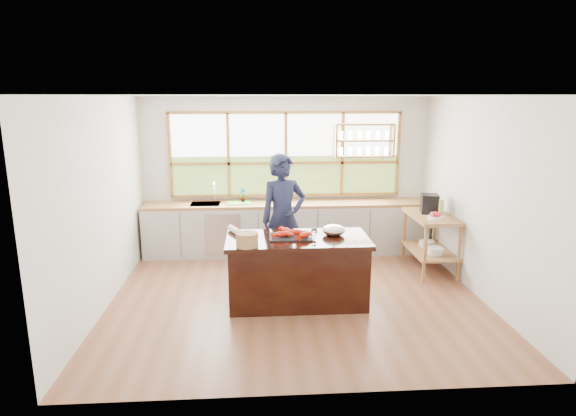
{
  "coord_description": "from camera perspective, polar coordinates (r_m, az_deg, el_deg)",
  "views": [
    {
      "loc": [
        -0.53,
        -6.17,
        2.68
      ],
      "look_at": [
        -0.1,
        0.15,
        1.22
      ],
      "focal_mm": 30.0,
      "sensor_mm": 36.0,
      "label": 1
    }
  ],
  "objects": [
    {
      "name": "cutting_board",
      "position": [
        8.31,
        -5.8,
        0.61
      ],
      "size": [
        0.46,
        0.38,
        0.01
      ],
      "primitive_type": "cube",
      "rotation": [
        0.0,
        0.0,
        0.22
      ],
      "color": "green",
      "rests_on": "back_counter"
    },
    {
      "name": "room_shell",
      "position": [
        6.77,
        0.86,
        5.12
      ],
      "size": [
        5.02,
        4.52,
        2.71
      ],
      "color": "silver",
      "rests_on": "ground_plane"
    },
    {
      "name": "right_shelf_unit",
      "position": [
        7.84,
        16.59,
        -2.9
      ],
      "size": [
        0.62,
        1.1,
        0.9
      ],
      "color": "#9E6939",
      "rests_on": "ground_plane"
    },
    {
      "name": "back_counter",
      "position": [
        8.43,
        -0.26,
        -2.31
      ],
      "size": [
        4.9,
        0.63,
        0.9
      ],
      "color": "beige",
      "rests_on": "ground_plane"
    },
    {
      "name": "wicker_basket",
      "position": [
        5.89,
        -4.89,
        -3.77
      ],
      "size": [
        0.27,
        0.27,
        0.17
      ],
      "primitive_type": "cylinder",
      "color": "#A07444",
      "rests_on": "island"
    },
    {
      "name": "mixing_bowl_right",
      "position": [
        6.39,
        5.43,
        -2.64
      ],
      "size": [
        0.3,
        0.3,
        0.15
      ],
      "primitive_type": "ellipsoid",
      "color": "#AEB0B5",
      "rests_on": "island"
    },
    {
      "name": "lobster_pile",
      "position": [
        6.25,
        0.52,
        -3.0
      ],
      "size": [
        0.52,
        0.44,
        0.08
      ],
      "color": "red",
      "rests_on": "slate_board"
    },
    {
      "name": "espresso_machine",
      "position": [
        7.87,
        16.43,
        0.5
      ],
      "size": [
        0.31,
        0.33,
        0.3
      ],
      "primitive_type": "cube",
      "rotation": [
        0.0,
        0.0,
        -0.21
      ],
      "color": "black",
      "rests_on": "right_shelf_unit"
    },
    {
      "name": "slate_board",
      "position": [
        6.26,
        0.31,
        -3.43
      ],
      "size": [
        0.56,
        0.41,
        0.02
      ],
      "primitive_type": "cube",
      "rotation": [
        0.0,
        0.0,
        -0.02
      ],
      "color": "black",
      "rests_on": "island"
    },
    {
      "name": "cook",
      "position": [
        7.0,
        -0.58,
        -1.31
      ],
      "size": [
        0.8,
        0.64,
        1.9
      ],
      "primitive_type": "imported",
      "rotation": [
        0.0,
        0.0,
        0.31
      ],
      "color": "#191D36",
      "rests_on": "ground_plane"
    },
    {
      "name": "mixing_bowl_left",
      "position": [
        6.12,
        -4.87,
        -3.37
      ],
      "size": [
        0.29,
        0.29,
        0.14
      ],
      "primitive_type": "ellipsoid",
      "color": "#AEB0B5",
      "rests_on": "island"
    },
    {
      "name": "parchment_roll",
      "position": [
        6.5,
        -6.35,
        -2.62
      ],
      "size": [
        0.2,
        0.31,
        0.08
      ],
      "primitive_type": "cylinder",
      "rotation": [
        1.57,
        0.0,
        0.44
      ],
      "color": "white",
      "rests_on": "island"
    },
    {
      "name": "wine_bottle",
      "position": [
        7.57,
        17.68,
        -0.1
      ],
      "size": [
        0.08,
        0.08,
        0.29
      ],
      "primitive_type": "cylinder",
      "rotation": [
        0.0,
        0.0,
        0.18
      ],
      "color": "#9AAF50",
      "rests_on": "right_shelf_unit"
    },
    {
      "name": "potted_plant",
      "position": [
        8.34,
        -5.4,
        1.52
      ],
      "size": [
        0.16,
        0.13,
        0.26
      ],
      "primitive_type": "imported",
      "rotation": [
        0.0,
        0.0,
        -0.33
      ],
      "color": "slate",
      "rests_on": "back_counter"
    },
    {
      "name": "fruit_bowl",
      "position": [
        7.51,
        17.08,
        -0.95
      ],
      "size": [
        0.22,
        0.22,
        0.11
      ],
      "color": "white",
      "rests_on": "right_shelf_unit"
    },
    {
      "name": "ground_plane",
      "position": [
        6.75,
        0.96,
        -10.4
      ],
      "size": [
        5.0,
        5.0,
        0.0
      ],
      "primitive_type": "plane",
      "color": "brown"
    },
    {
      "name": "island",
      "position": [
        6.39,
        1.13,
        -7.38
      ],
      "size": [
        1.85,
        0.9,
        0.9
      ],
      "color": "black",
      "rests_on": "ground_plane"
    },
    {
      "name": "wine_glass",
      "position": [
        5.92,
        3.12,
        -2.89
      ],
      "size": [
        0.08,
        0.08,
        0.22
      ],
      "color": "white",
      "rests_on": "island"
    }
  ]
}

